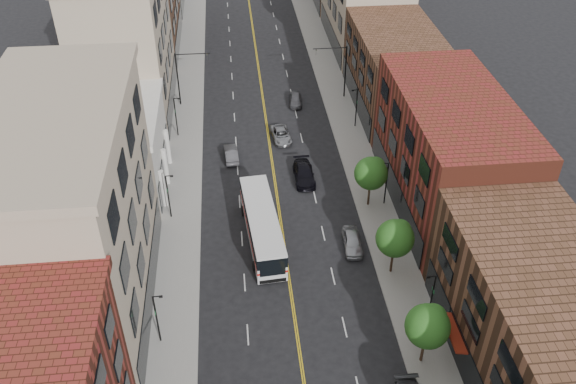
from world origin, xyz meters
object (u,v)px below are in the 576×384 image
object	(u,v)px
city_bus	(262,224)
car_lane_c	(295,100)
car_lane_behind	(231,154)
car_lane_a	(304,174)
car_lane_b	(281,135)
car_parked_far	(352,242)

from	to	relation	value
city_bus	car_lane_c	size ratio (longest dim) A/B	3.23
car_lane_behind	car_lane_c	world-z (taller)	car_lane_behind
car_lane_c	car_lane_a	bearing A→B (deg)	-88.17
car_lane_a	car_lane_c	xyz separation A→B (m)	(0.99, 17.39, -0.09)
car_lane_behind	car_lane_a	world-z (taller)	car_lane_a
car_lane_b	car_lane_c	xyz separation A→B (m)	(2.72, 8.74, 0.03)
car_lane_behind	car_lane_a	bearing A→B (deg)	143.62
car_parked_far	car_lane_b	xyz separation A→B (m)	(-4.92, 20.29, -0.09)
city_bus	car_parked_far	size ratio (longest dim) A/B	2.97
car_parked_far	car_lane_a	bearing A→B (deg)	108.66
city_bus	car_lane_a	bearing A→B (deg)	56.79
car_parked_far	car_lane_behind	world-z (taller)	car_parked_far
car_lane_a	car_lane_c	world-z (taller)	car_lane_a
car_parked_far	car_lane_a	size ratio (longest dim) A/B	0.82
city_bus	car_lane_b	size ratio (longest dim) A/B	2.75
car_lane_a	car_lane_b	world-z (taller)	car_lane_a
car_lane_behind	car_lane_a	distance (m)	9.33
car_lane_a	car_lane_b	xyz separation A→B (m)	(-1.73, 8.66, -0.12)
city_bus	car_lane_c	distance (m)	27.73
car_lane_behind	car_lane_c	size ratio (longest dim) A/B	1.05
car_parked_far	car_lane_b	size ratio (longest dim) A/B	0.93
car_lane_behind	car_parked_far	bearing A→B (deg)	119.79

